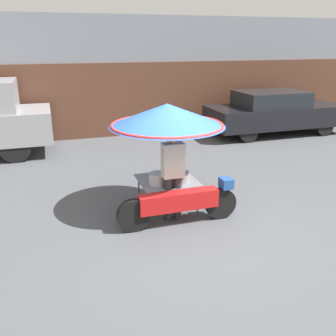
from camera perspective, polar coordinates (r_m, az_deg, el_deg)
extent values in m
plane|color=#4C4F54|center=(6.54, 4.23, -9.22)|extent=(36.00, 36.00, 0.00)
cube|color=gray|center=(13.56, -8.65, 13.81)|extent=(28.00, 2.00, 3.85)
cube|color=#563323|center=(12.63, -7.69, 10.17)|extent=(23.80, 0.06, 2.40)
cylinder|color=black|center=(6.85, 7.99, -5.35)|extent=(0.57, 0.14, 0.57)
cylinder|color=black|center=(6.36, -5.27, -7.20)|extent=(0.57, 0.14, 0.57)
cube|color=red|center=(6.49, 1.63, -5.00)|extent=(1.42, 0.24, 0.32)
cube|color=#234C93|center=(6.74, 8.85, -2.29)|extent=(0.20, 0.24, 0.18)
cylinder|color=black|center=(7.40, -0.83, -3.51)|extent=(0.51, 0.14, 0.51)
cylinder|color=#515156|center=(6.90, 4.54, -4.99)|extent=(0.03, 0.03, 0.58)
cylinder|color=#515156|center=(7.63, 2.13, -2.55)|extent=(0.03, 0.03, 0.58)
cylinder|color=#515156|center=(6.63, -2.73, -5.96)|extent=(0.03, 0.03, 0.58)
cylinder|color=#515156|center=(7.39, -4.47, -3.32)|extent=(0.03, 0.03, 0.58)
cube|color=gray|center=(7.01, -0.13, -1.89)|extent=(1.06, 1.00, 0.02)
cylinder|color=#B2B2B7|center=(6.84, -0.13, 2.22)|extent=(0.03, 0.03, 1.03)
cone|color=blue|center=(6.67, -0.13, 8.10)|extent=(2.08, 2.08, 0.40)
torus|color=red|center=(6.71, -0.13, 6.60)|extent=(2.02, 2.02, 0.05)
cylinder|color=#B7B7BC|center=(6.75, -1.60, -1.65)|extent=(0.31, 0.31, 0.22)
cylinder|color=#939399|center=(6.90, 1.72, -1.36)|extent=(0.39, 0.39, 0.18)
cylinder|color=#1E936B|center=(7.30, 1.40, -0.11)|extent=(0.21, 0.21, 0.20)
cylinder|color=#2D2D33|center=(6.68, 0.00, -4.68)|extent=(0.14, 0.14, 0.81)
cylinder|color=#2D2D33|center=(6.73, 1.47, -4.49)|extent=(0.14, 0.14, 0.81)
cube|color=beige|center=(6.45, 0.77, 1.19)|extent=(0.38, 0.22, 0.61)
sphere|color=tan|center=(6.34, 0.78, 4.75)|extent=(0.22, 0.22, 0.22)
cylinder|color=black|center=(13.79, 22.72, 5.82)|extent=(0.61, 0.20, 0.61)
cylinder|color=black|center=(14.95, 19.00, 7.17)|extent=(0.61, 0.20, 0.61)
cylinder|color=black|center=(12.13, 12.12, 5.25)|extent=(0.61, 0.20, 0.61)
cylinder|color=black|center=(13.44, 8.91, 6.74)|extent=(0.61, 0.20, 0.61)
cube|color=black|center=(13.45, 16.04, 7.70)|extent=(4.68, 1.79, 0.67)
cube|color=#1E2328|center=(13.23, 15.41, 10.15)|extent=(2.25, 1.58, 0.50)
cylinder|color=black|center=(10.67, -22.29, 2.97)|extent=(0.82, 0.24, 0.82)
cylinder|color=black|center=(12.24, -21.85, 4.94)|extent=(0.82, 0.24, 0.82)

